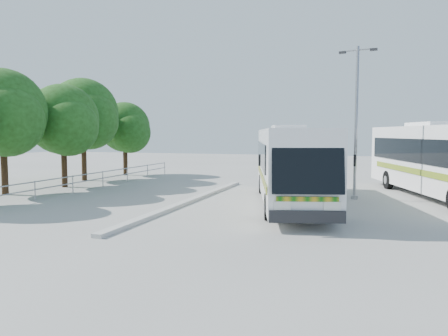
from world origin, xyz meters
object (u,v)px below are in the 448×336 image
(coach_main, at_px, (289,163))
(lamppost, at_px, (356,116))
(coach_adjacent, at_px, (439,159))
(tree_far_c, at_px, (64,120))
(tree_far_e, at_px, (126,127))
(tree_far_d, at_px, (84,113))
(tree_far_b, at_px, (3,112))

(coach_main, relative_size, lamppost, 1.69)
(coach_adjacent, distance_m, lamppost, 5.02)
(tree_far_c, bearing_deg, coach_main, -8.23)
(tree_far_e, xyz_separation_m, coach_main, (15.07, -10.31, -1.92))
(tree_far_d, relative_size, lamppost, 0.94)
(lamppost, bearing_deg, tree_far_c, -165.22)
(tree_far_c, distance_m, coach_main, 14.89)
(tree_far_e, height_order, coach_main, tree_far_e)
(tree_far_b, height_order, tree_far_e, tree_far_b)
(tree_far_b, xyz_separation_m, lamppost, (18.44, 4.31, -0.27))
(tree_far_d, bearing_deg, tree_far_e, 81.37)
(tree_far_c, bearing_deg, lamppost, 1.34)
(tree_far_b, bearing_deg, coach_adjacent, 14.87)
(tree_far_b, relative_size, lamppost, 0.89)
(tree_far_c, xyz_separation_m, coach_main, (14.56, -2.11, -2.29))
(tree_far_b, bearing_deg, coach_main, 6.62)
(tree_far_b, height_order, coach_adjacent, tree_far_b)
(tree_far_c, relative_size, tree_far_e, 1.10)
(tree_far_d, height_order, lamppost, lamppost)
(tree_far_b, xyz_separation_m, tree_far_c, (0.89, 3.90, -0.31))
(coach_main, distance_m, coach_adjacent, 8.30)
(lamppost, bearing_deg, coach_adjacent, 35.54)
(tree_far_c, relative_size, lamppost, 0.83)
(tree_far_c, bearing_deg, coach_adjacent, 5.54)
(tree_far_d, xyz_separation_m, lamppost, (18.73, -3.29, -0.51))
(tree_far_d, bearing_deg, lamppost, -9.96)
(lamppost, bearing_deg, tree_far_e, 170.10)
(coach_main, height_order, lamppost, lamppost)
(tree_far_e, relative_size, lamppost, 0.76)
(coach_adjacent, bearing_deg, tree_far_b, 178.00)
(coach_main, height_order, coach_adjacent, coach_adjacent)
(tree_far_b, bearing_deg, tree_far_c, 77.09)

